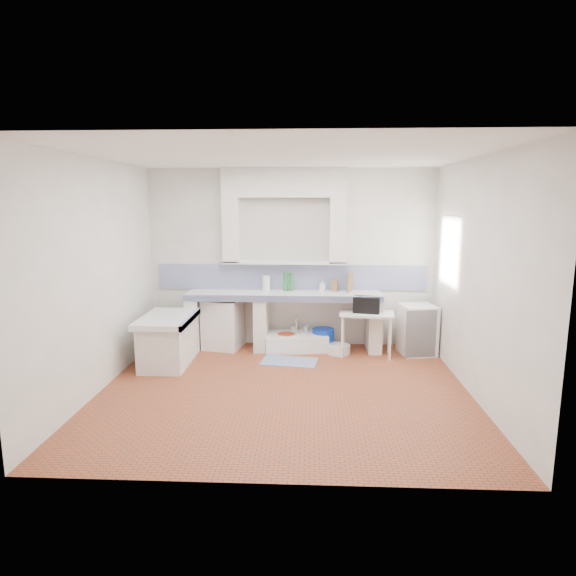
{
  "coord_description": "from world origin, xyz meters",
  "views": [
    {
      "loc": [
        0.31,
        -5.6,
        2.28
      ],
      "look_at": [
        0.0,
        1.0,
        1.1
      ],
      "focal_mm": 30.02,
      "sensor_mm": 36.0,
      "label": 1
    }
  ],
  "objects_px": {
    "sink": "(296,342)",
    "side_table": "(366,334)",
    "fridge": "(417,330)",
    "stove": "(223,324)"
  },
  "relations": [
    {
      "from": "sink",
      "to": "fridge",
      "type": "height_order",
      "value": "fridge"
    },
    {
      "from": "stove",
      "to": "sink",
      "type": "height_order",
      "value": "stove"
    },
    {
      "from": "sink",
      "to": "fridge",
      "type": "bearing_deg",
      "value": -11.3
    },
    {
      "from": "stove",
      "to": "side_table",
      "type": "height_order",
      "value": "stove"
    },
    {
      "from": "stove",
      "to": "fridge",
      "type": "bearing_deg",
      "value": 6.85
    },
    {
      "from": "stove",
      "to": "fridge",
      "type": "distance_m",
      "value": 3.0
    },
    {
      "from": "sink",
      "to": "side_table",
      "type": "height_order",
      "value": "side_table"
    },
    {
      "from": "fridge",
      "to": "side_table",
      "type": "bearing_deg",
      "value": 179.56
    },
    {
      "from": "stove",
      "to": "side_table",
      "type": "distance_m",
      "value": 2.24
    },
    {
      "from": "side_table",
      "to": "fridge",
      "type": "bearing_deg",
      "value": 15.89
    }
  ]
}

